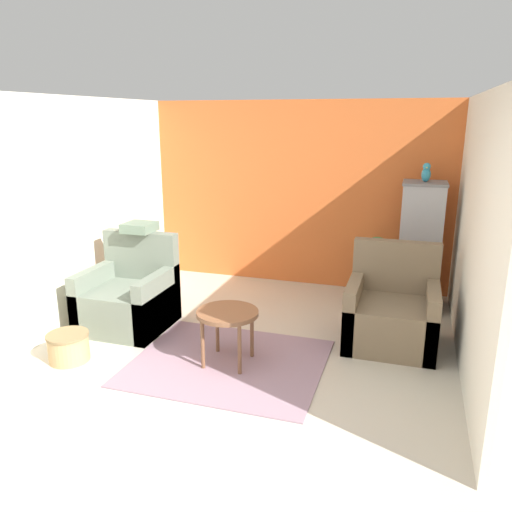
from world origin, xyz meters
name	(u,v)px	position (x,y,z in m)	size (l,w,h in m)	color
ground_plane	(182,431)	(0.00, 0.00, 0.00)	(20.00, 20.00, 0.00)	beige
wall_back_accent	(297,195)	(0.00, 3.66, 1.22)	(4.14, 0.06, 2.45)	orange
wall_left	(83,210)	(-2.04, 1.81, 1.22)	(0.06, 3.63, 2.45)	silver
wall_right	(476,235)	(2.04, 1.81, 1.22)	(0.06, 3.63, 2.45)	silver
area_rug	(228,362)	(-0.05, 1.09, 0.01)	(1.76, 1.49, 0.01)	gray
coffee_table	(228,317)	(-0.05, 1.09, 0.46)	(0.57, 0.57, 0.52)	brown
armchair_left	(129,299)	(-1.39, 1.59, 0.31)	(0.88, 0.85, 1.00)	slate
armchair_right	(392,314)	(1.38, 2.01, 0.31)	(0.88, 0.85, 1.00)	#7A664C
birdcage	(419,246)	(1.61, 3.18, 0.75)	(0.52, 0.52, 1.51)	slate
parrot	(426,173)	(1.61, 3.19, 1.61)	(0.10, 0.19, 0.22)	teal
potted_plant	(376,258)	(1.11, 3.22, 0.55)	(0.41, 0.37, 0.82)	#66605B
wicker_basket	(68,346)	(-1.50, 0.69, 0.15)	(0.39, 0.39, 0.27)	tan
throw_pillow	(139,227)	(-1.39, 1.90, 1.05)	(0.32, 0.32, 0.10)	slate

